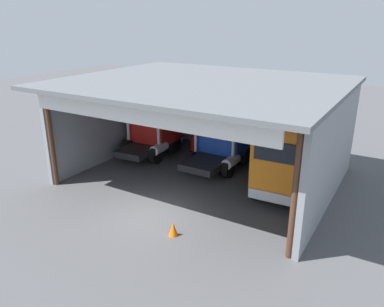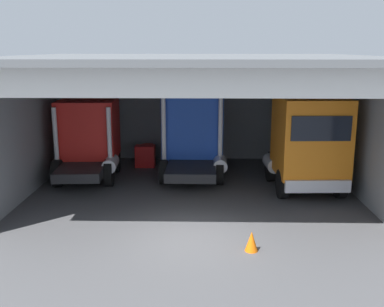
% 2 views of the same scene
% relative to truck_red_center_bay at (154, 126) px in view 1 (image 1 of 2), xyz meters
% --- Properties ---
extents(ground_plane, '(80.00, 80.00, 0.00)m').
position_rel_truck_red_center_bay_xyz_m(ground_plane, '(4.42, -6.41, -1.75)').
color(ground_plane, '#4C4C4F').
rests_on(ground_plane, ground).
extents(workshop_shed, '(13.03, 11.23, 5.12)m').
position_rel_truck_red_center_bay_xyz_m(workshop_shed, '(4.42, -0.75, 1.82)').
color(workshop_shed, gray).
rests_on(workshop_shed, ground).
extents(truck_red_center_bay, '(2.70, 4.60, 3.28)m').
position_rel_truck_red_center_bay_xyz_m(truck_red_center_bay, '(0.00, 0.00, 0.00)').
color(truck_red_center_bay, red).
rests_on(truck_red_center_bay, ground).
extents(truck_blue_center_left_bay, '(2.73, 4.76, 3.66)m').
position_rel_truck_red_center_bay_xyz_m(truck_blue_center_left_bay, '(4.40, 0.54, 0.16)').
color(truck_blue_center_left_bay, '#1E47B7').
rests_on(truck_blue_center_left_bay, ground).
extents(truck_orange_left_bay, '(2.73, 4.72, 3.66)m').
position_rel_truck_red_center_bay_xyz_m(truck_orange_left_bay, '(8.74, -1.92, 0.18)').
color(truck_orange_left_bay, orange).
rests_on(truck_orange_left_bay, ground).
extents(oil_drum, '(0.58, 0.58, 0.90)m').
position_rel_truck_red_center_bay_xyz_m(oil_drum, '(2.18, 2.53, -1.30)').
color(oil_drum, '#B21E19').
rests_on(oil_drum, ground).
extents(tool_cart, '(0.90, 0.60, 1.00)m').
position_rel_truck_red_center_bay_xyz_m(tool_cart, '(2.15, 1.76, -1.25)').
color(tool_cart, red).
rests_on(tool_cart, ground).
extents(traffic_cone, '(0.36, 0.36, 0.56)m').
position_rel_truck_red_center_bay_xyz_m(traffic_cone, '(6.14, -7.20, -1.47)').
color(traffic_cone, orange).
rests_on(traffic_cone, ground).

